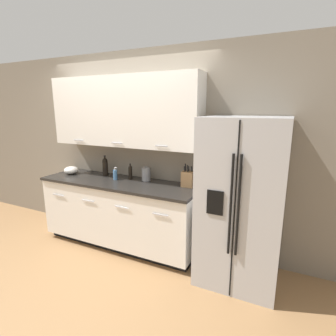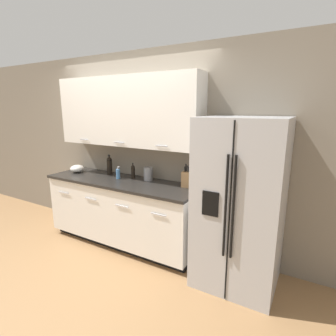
# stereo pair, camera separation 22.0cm
# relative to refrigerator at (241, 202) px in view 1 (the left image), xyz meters

# --- Properties ---
(ground_plane) EXTENTS (14.00, 14.00, 0.00)m
(ground_plane) POSITION_rel_refrigerator_xyz_m (-1.64, -0.67, -0.89)
(ground_plane) COLOR #997047
(wall_back) EXTENTS (10.00, 0.39, 2.60)m
(wall_back) POSITION_rel_refrigerator_xyz_m (-1.63, 0.34, 0.58)
(wall_back) COLOR gray
(wall_back) RESTS_ON ground_plane
(counter_unit) EXTENTS (2.20, 0.64, 0.91)m
(counter_unit) POSITION_rel_refrigerator_xyz_m (-1.61, 0.05, -0.43)
(counter_unit) COLOR black
(counter_unit) RESTS_ON ground_plane
(refrigerator) EXTENTS (0.83, 0.75, 1.78)m
(refrigerator) POSITION_rel_refrigerator_xyz_m (0.00, 0.00, 0.00)
(refrigerator) COLOR #B2B2B5
(refrigerator) RESTS_ON ground_plane
(knife_block) EXTENTS (0.15, 0.11, 0.28)m
(knife_block) POSITION_rel_refrigerator_xyz_m (-0.69, 0.21, 0.12)
(knife_block) COLOR #A87A4C
(knife_block) RESTS_ON counter_unit
(wine_bottle) EXTENTS (0.08, 0.08, 0.29)m
(wine_bottle) POSITION_rel_refrigerator_xyz_m (-1.96, 0.22, 0.16)
(wine_bottle) COLOR black
(wine_bottle) RESTS_ON counter_unit
(soap_dispenser) EXTENTS (0.06, 0.06, 0.17)m
(soap_dispenser) POSITION_rel_refrigerator_xyz_m (-1.69, 0.09, 0.09)
(soap_dispenser) COLOR #4C7FB2
(soap_dispenser) RESTS_ON counter_unit
(oil_bottle) EXTENTS (0.05, 0.05, 0.22)m
(oil_bottle) POSITION_rel_refrigerator_xyz_m (-1.52, 0.20, 0.12)
(oil_bottle) COLOR black
(oil_bottle) RESTS_ON counter_unit
(steel_canister) EXTENTS (0.12, 0.12, 0.19)m
(steel_canister) POSITION_rel_refrigerator_xyz_m (-1.29, 0.23, 0.11)
(steel_canister) COLOR gray
(steel_canister) RESTS_ON counter_unit
(mixing_bowl) EXTENTS (0.20, 0.20, 0.11)m
(mixing_bowl) POSITION_rel_refrigerator_xyz_m (-2.48, 0.07, 0.08)
(mixing_bowl) COLOR white
(mixing_bowl) RESTS_ON counter_unit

